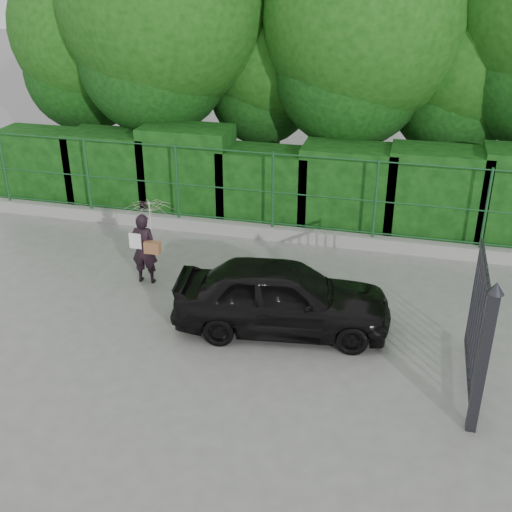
# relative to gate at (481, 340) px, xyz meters

# --- Properties ---
(ground) EXTENTS (80.00, 80.00, 0.00)m
(ground) POSITION_rel_gate_xyz_m (-4.60, 0.72, -1.19)
(ground) COLOR gray
(kerb) EXTENTS (14.00, 0.25, 0.30)m
(kerb) POSITION_rel_gate_xyz_m (-4.60, 5.22, -1.04)
(kerb) COLOR #9E9E99
(kerb) RESTS_ON ground
(fence) EXTENTS (14.13, 0.06, 1.80)m
(fence) POSITION_rel_gate_xyz_m (-4.38, 5.22, 0.01)
(fence) COLOR #1A4E26
(fence) RESTS_ON kerb
(hedge) EXTENTS (14.20, 1.20, 2.25)m
(hedge) POSITION_rel_gate_xyz_m (-4.44, 6.22, -0.15)
(hedge) COLOR black
(hedge) RESTS_ON ground
(trees) EXTENTS (17.10, 6.15, 8.08)m
(trees) POSITION_rel_gate_xyz_m (-3.46, 8.46, 3.43)
(trees) COLOR black
(trees) RESTS_ON ground
(gate) EXTENTS (0.22, 2.33, 2.36)m
(gate) POSITION_rel_gate_xyz_m (0.00, 0.00, 0.00)
(gate) COLOR #26262D
(gate) RESTS_ON ground
(woman) EXTENTS (0.97, 0.99, 1.74)m
(woman) POSITION_rel_gate_xyz_m (-6.10, 2.57, -0.03)
(woman) COLOR black
(woman) RESTS_ON ground
(car) EXTENTS (3.96, 2.01, 1.29)m
(car) POSITION_rel_gate_xyz_m (-3.16, 1.48, -0.54)
(car) COLOR black
(car) RESTS_ON ground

